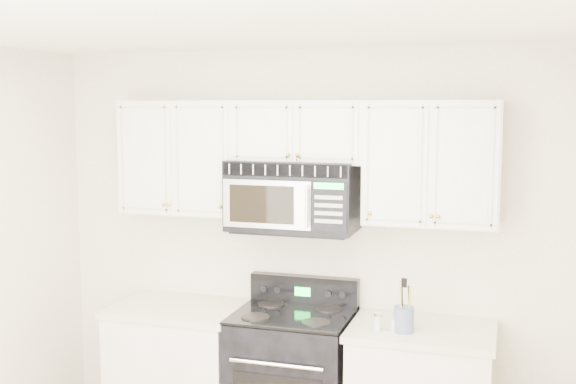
% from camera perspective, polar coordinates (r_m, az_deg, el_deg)
% --- Properties ---
extents(room, '(3.51, 3.51, 2.61)m').
position_cam_1_polar(room, '(3.21, -6.95, -10.21)').
color(room, brown).
rests_on(room, ground).
extents(base_cabinet_left, '(0.86, 0.65, 0.92)m').
position_cam_1_polar(base_cabinet_left, '(5.05, -8.50, -14.25)').
color(base_cabinet_left, white).
rests_on(base_cabinet_left, ground).
extents(range, '(0.73, 0.67, 1.11)m').
position_cam_1_polar(range, '(4.77, 0.37, -14.75)').
color(range, black).
rests_on(range, ground).
extents(upper_cabinets, '(2.44, 0.37, 0.75)m').
position_cam_1_polar(upper_cabinets, '(4.57, 1.05, 3.03)').
color(upper_cabinets, white).
rests_on(upper_cabinets, ground).
extents(microwave, '(0.81, 0.45, 0.45)m').
position_cam_1_polar(microwave, '(4.57, 0.40, -0.25)').
color(microwave, black).
rests_on(microwave, ground).
extents(utensil_crock, '(0.12, 0.12, 0.32)m').
position_cam_1_polar(utensil_crock, '(4.34, 9.15, -9.83)').
color(utensil_crock, '#4E5571').
rests_on(utensil_crock, base_cabinet_right).
extents(shaker_salt, '(0.04, 0.04, 0.11)m').
position_cam_1_polar(shaker_salt, '(4.34, 7.11, -10.13)').
color(shaker_salt, '#B8B8C3').
rests_on(shaker_salt, base_cabinet_right).
extents(shaker_pepper, '(0.04, 0.04, 0.09)m').
position_cam_1_polar(shaker_pepper, '(4.34, 8.37, -10.29)').
color(shaker_pepper, '#B8B8C3').
rests_on(shaker_pepper, base_cabinet_right).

